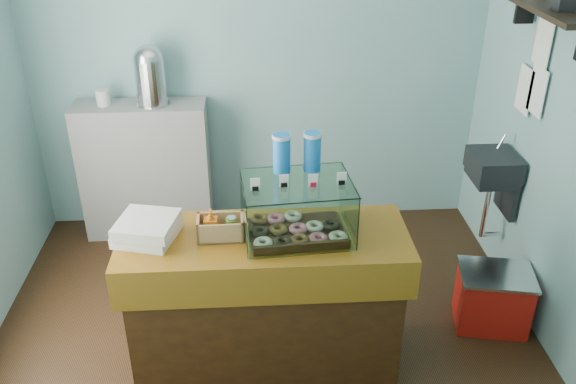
{
  "coord_description": "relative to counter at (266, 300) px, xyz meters",
  "views": [
    {
      "loc": [
        -0.04,
        -3.07,
        2.7
      ],
      "look_at": [
        0.14,
        -0.15,
        1.12
      ],
      "focal_mm": 38.0,
      "sensor_mm": 36.0,
      "label": 1
    }
  ],
  "objects": [
    {
      "name": "pastry_boxes",
      "position": [
        -0.63,
        0.02,
        0.5
      ],
      "size": [
        0.37,
        0.38,
        0.12
      ],
      "rotation": [
        0.0,
        0.0,
        -0.27
      ],
      "color": "silver",
      "rests_on": "counter"
    },
    {
      "name": "condiment_crate",
      "position": [
        -0.24,
        0.01,
        0.5
      ],
      "size": [
        0.25,
        0.15,
        0.17
      ],
      "rotation": [
        0.0,
        0.0,
        0.02
      ],
      "color": "tan",
      "rests_on": "counter"
    },
    {
      "name": "ground",
      "position": [
        0.0,
        0.25,
        -0.46
      ],
      "size": [
        3.5,
        3.5,
        0.0
      ],
      "primitive_type": "plane",
      "color": "black",
      "rests_on": "ground"
    },
    {
      "name": "counter",
      "position": [
        0.0,
        0.0,
        0.0
      ],
      "size": [
        1.6,
        0.6,
        0.9
      ],
      "color": "#3F220C",
      "rests_on": "ground"
    },
    {
      "name": "back_shelf",
      "position": [
        -0.9,
        1.57,
        0.09
      ],
      "size": [
        1.0,
        0.32,
        1.1
      ],
      "primitive_type": "cube",
      "color": "gray",
      "rests_on": "ground"
    },
    {
      "name": "red_cooler",
      "position": [
        1.48,
        0.25,
        -0.25
      ],
      "size": [
        0.52,
        0.43,
        0.41
      ],
      "rotation": [
        0.0,
        0.0,
        -0.19
      ],
      "color": "red",
      "rests_on": "ground"
    },
    {
      "name": "coffee_urn",
      "position": [
        -0.78,
        1.57,
        0.88
      ],
      "size": [
        0.25,
        0.25,
        0.46
      ],
      "color": "silver",
      "rests_on": "back_shelf"
    },
    {
      "name": "room_shell",
      "position": [
        0.03,
        0.26,
        1.25
      ],
      "size": [
        3.54,
        3.04,
        2.82
      ],
      "color": "#73A5A9",
      "rests_on": "ground"
    },
    {
      "name": "display_case",
      "position": [
        0.18,
        0.04,
        0.62
      ],
      "size": [
        0.62,
        0.48,
        0.54
      ],
      "rotation": [
        0.0,
        0.0,
        0.08
      ],
      "color": "#34190F",
      "rests_on": "counter"
    }
  ]
}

